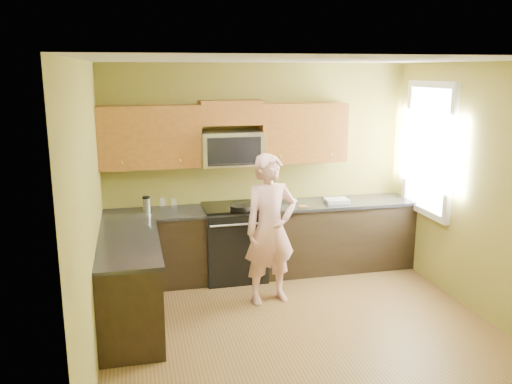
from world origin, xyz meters
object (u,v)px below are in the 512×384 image
object	(u,v)px
stove	(234,242)
frying_pan	(241,210)
woman	(270,229)
travel_mug	(147,212)
butter_tub	(262,206)
microwave	(231,165)

from	to	relation	value
stove	frying_pan	bearing A→B (deg)	-77.98
stove	woman	distance (m)	0.92
stove	travel_mug	world-z (taller)	travel_mug
frying_pan	butter_tub	size ratio (longest dim) A/B	3.54
woman	travel_mug	distance (m)	1.57
microwave	stove	bearing A→B (deg)	-90.00
butter_tub	travel_mug	world-z (taller)	travel_mug
microwave	frying_pan	xyz separation A→B (m)	(0.05, -0.34, -0.50)
frying_pan	woman	bearing A→B (deg)	-71.42
stove	travel_mug	size ratio (longest dim) A/B	4.79
microwave	woman	distance (m)	1.13
frying_pan	travel_mug	world-z (taller)	travel_mug
stove	microwave	bearing A→B (deg)	90.00
butter_tub	travel_mug	distance (m)	1.44
microwave	travel_mug	xyz separation A→B (m)	(-1.07, -0.09, -0.53)
microwave	woman	size ratio (longest dim) A/B	0.44
woman	travel_mug	size ratio (longest dim) A/B	8.66
stove	woman	bearing A→B (deg)	-71.44
microwave	butter_tub	xyz separation A→B (m)	(0.37, -0.13, -0.53)
frying_pan	butter_tub	distance (m)	0.39
frying_pan	butter_tub	xyz separation A→B (m)	(0.32, 0.22, -0.03)
stove	frying_pan	distance (m)	0.52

